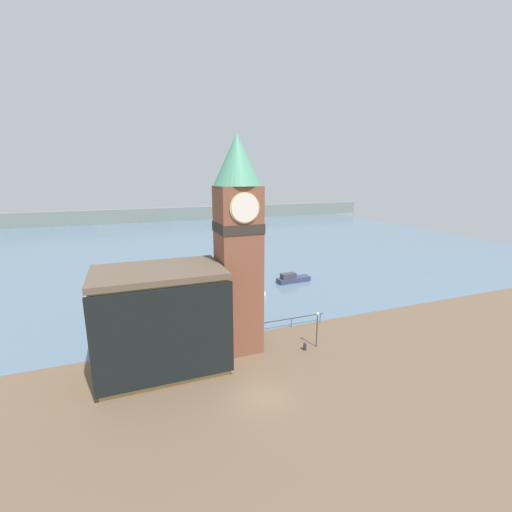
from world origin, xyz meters
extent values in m
plane|color=brown|center=(0.00, 0.00, 0.00)|extent=(160.00, 160.00, 0.00)
cube|color=slate|center=(0.00, 70.95, 0.00)|extent=(160.00, 120.00, 0.00)
cube|color=slate|center=(0.00, 110.95, 2.50)|extent=(180.00, 3.00, 5.00)
cube|color=#333338|center=(7.80, 10.70, 1.05)|extent=(8.22, 0.08, 0.08)
cylinder|color=#333338|center=(3.99, 10.70, 0.53)|extent=(0.07, 0.07, 1.05)
cylinder|color=#333338|center=(7.80, 10.70, 0.53)|extent=(0.07, 0.07, 1.05)
cylinder|color=#333338|center=(11.61, 10.70, 0.53)|extent=(0.07, 0.07, 1.05)
cube|color=brown|center=(0.79, 8.40, 8.00)|extent=(3.81, 3.81, 15.99)
cube|color=#2D2823|center=(0.79, 8.40, 12.22)|extent=(3.93, 3.93, 0.90)
cylinder|color=tan|center=(0.79, 6.43, 14.16)|extent=(2.72, 0.12, 2.72)
cylinder|color=silver|center=(0.79, 6.35, 14.16)|extent=(2.47, 0.12, 2.47)
cylinder|color=tan|center=(2.75, 8.40, 14.16)|extent=(0.12, 2.72, 2.72)
cylinder|color=silver|center=(2.84, 8.40, 14.16)|extent=(0.12, 2.47, 2.47)
cone|color=#4C9375|center=(0.79, 8.40, 18.25)|extent=(4.38, 4.38, 4.52)
cube|color=tan|center=(-6.72, 7.34, 4.36)|extent=(10.46, 6.62, 8.71)
cube|color=brown|center=(-6.72, 7.34, 8.96)|extent=(10.86, 7.02, 0.50)
cube|color=black|center=(-6.72, 3.88, 4.53)|extent=(10.96, 0.30, 8.02)
cube|color=#B7B2A8|center=(6.84, 21.36, 0.31)|extent=(4.61, 3.41, 0.61)
cube|color=navy|center=(6.14, 21.65, 1.12)|extent=(2.22, 1.97, 1.01)
cube|color=#333856|center=(15.86, 25.81, 0.39)|extent=(5.67, 2.06, 0.78)
cube|color=#38383D|center=(14.86, 25.74, 1.17)|extent=(2.53, 1.34, 0.78)
cylinder|color=#2D2D33|center=(6.68, 5.48, 0.32)|extent=(0.32, 0.32, 0.64)
sphere|color=#2D2D33|center=(6.68, 5.48, 0.64)|extent=(0.34, 0.34, 0.34)
cylinder|color=#2D2D33|center=(8.11, 5.70, 1.73)|extent=(0.10, 0.10, 3.46)
sphere|color=silver|center=(8.11, 5.70, 3.55)|extent=(0.32, 0.32, 0.32)
camera|label=1|loc=(-8.98, -21.60, 16.93)|focal=24.00mm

